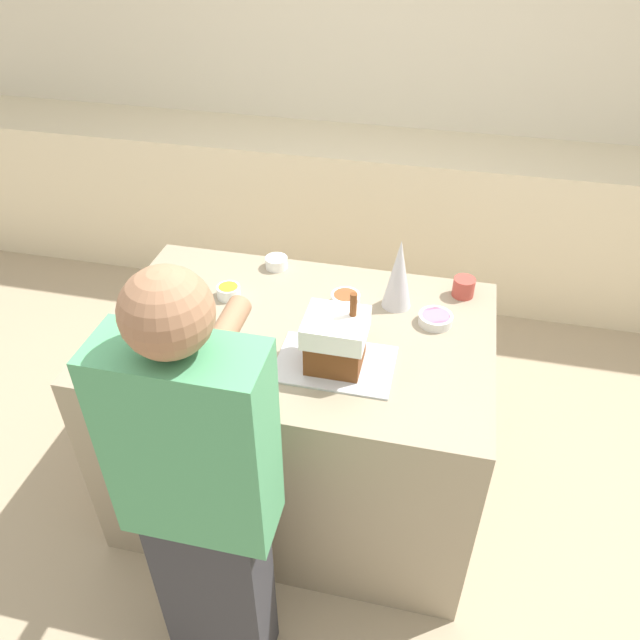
{
  "coord_description": "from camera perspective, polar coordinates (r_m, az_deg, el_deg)",
  "views": [
    {
      "loc": [
        0.5,
        -1.79,
        2.41
      ],
      "look_at": [
        0.09,
        0.0,
        1.01
      ],
      "focal_mm": 35.0,
      "sensor_mm": 36.0,
      "label": 1
    }
  ],
  "objects": [
    {
      "name": "candy_bowl_far_left",
      "position": [
        2.54,
        -8.36,
        2.63
      ],
      "size": [
        0.1,
        0.1,
        0.05
      ],
      "color": "white",
      "rests_on": "kitchen_island"
    },
    {
      "name": "mug",
      "position": [
        2.58,
        13.0,
        2.95
      ],
      "size": [
        0.09,
        0.09,
        0.08
      ],
      "color": "#B24238",
      "rests_on": "kitchen_island"
    },
    {
      "name": "candy_bowl_near_tray_left",
      "position": [
        2.42,
        10.52,
        0.13
      ],
      "size": [
        0.13,
        0.13,
        0.04
      ],
      "color": "silver",
      "rests_on": "kitchen_island"
    },
    {
      "name": "ground_plane",
      "position": [
        3.04,
        -1.75,
        -15.14
      ],
      "size": [
        12.0,
        12.0,
        0.0
      ],
      "primitive_type": "plane",
      "color": "tan"
    },
    {
      "name": "decorative_tree",
      "position": [
        2.42,
        7.21,
        4.21
      ],
      "size": [
        0.12,
        0.12,
        0.29
      ],
      "color": "silver",
      "rests_on": "kitchen_island"
    },
    {
      "name": "wall_back",
      "position": [
        4.2,
        5.96,
        21.79
      ],
      "size": [
        8.0,
        0.05,
        2.6
      ],
      "color": "beige",
      "rests_on": "ground_plane"
    },
    {
      "name": "gingerbread_house",
      "position": [
        2.13,
        1.44,
        -1.82
      ],
      "size": [
        0.21,
        0.2,
        0.28
      ],
      "color": "brown",
      "rests_on": "baking_tray"
    },
    {
      "name": "baking_tray",
      "position": [
        2.2,
        1.39,
        -4.03
      ],
      "size": [
        0.41,
        0.28,
        0.01
      ],
      "color": "silver",
      "rests_on": "kitchen_island"
    },
    {
      "name": "back_cabinet_block",
      "position": [
        4.2,
        4.62,
        9.78
      ],
      "size": [
        6.0,
        0.6,
        0.96
      ],
      "color": "beige",
      "rests_on": "ground_plane"
    },
    {
      "name": "kitchen_island",
      "position": [
        2.68,
        -1.94,
        -8.91
      ],
      "size": [
        1.48,
        0.96,
        0.95
      ],
      "color": "gray",
      "rests_on": "ground_plane"
    },
    {
      "name": "person",
      "position": [
        1.94,
        -10.64,
        -16.21
      ],
      "size": [
        0.44,
        0.55,
        1.69
      ],
      "color": "#333338",
      "rests_on": "ground_plane"
    },
    {
      "name": "candy_bowl_behind_tray",
      "position": [
        2.47,
        2.34,
        1.92
      ],
      "size": [
        0.12,
        0.12,
        0.05
      ],
      "color": "white",
      "rests_on": "kitchen_island"
    },
    {
      "name": "candy_bowl_far_right",
      "position": [
        2.53,
        -14.81,
        1.45
      ],
      "size": [
        0.1,
        0.1,
        0.05
      ],
      "color": "silver",
      "rests_on": "kitchen_island"
    },
    {
      "name": "candy_bowl_beside_tree",
      "position": [
        2.71,
        -4.0,
        5.31
      ],
      "size": [
        0.1,
        0.1,
        0.05
      ],
      "color": "white",
      "rests_on": "kitchen_island"
    }
  ]
}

